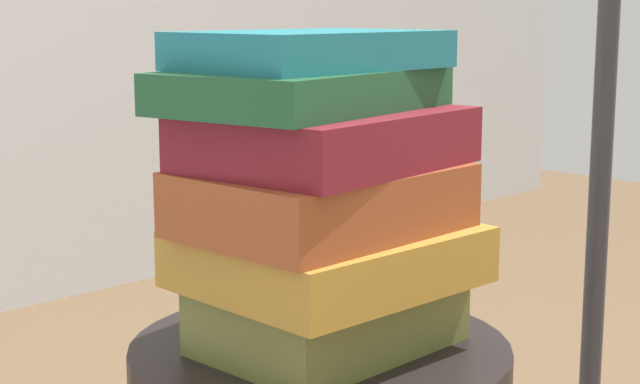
{
  "coord_description": "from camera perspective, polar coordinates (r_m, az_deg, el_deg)",
  "views": [
    {
      "loc": [
        -0.64,
        -0.63,
        0.86
      ],
      "look_at": [
        0.0,
        0.0,
        0.7
      ],
      "focal_mm": 56.01,
      "sensor_mm": 36.0,
      "label": 1
    }
  ],
  "objects": [
    {
      "name": "book_forest",
      "position": [
        0.9,
        -0.95,
        5.87
      ],
      "size": [
        0.28,
        0.21,
        0.04
      ],
      "primitive_type": "cube",
      "rotation": [
        0.0,
        0.0,
        0.17
      ],
      "color": "#1E512D",
      "rests_on": "book_maroon"
    },
    {
      "name": "book_rust",
      "position": [
        0.9,
        0.11,
        -0.44
      ],
      "size": [
        0.24,
        0.19,
        0.06
      ],
      "primitive_type": "cube",
      "rotation": [
        0.0,
        0.0,
        0.02
      ],
      "color": "#994723",
      "rests_on": "book_ochre"
    },
    {
      "name": "book_olive",
      "position": [
        0.94,
        0.55,
        -7.03
      ],
      "size": [
        0.22,
        0.16,
        0.06
      ],
      "primitive_type": "cube",
      "rotation": [
        0.0,
        0.0,
        0.01
      ],
      "color": "olive",
      "rests_on": "side_table"
    },
    {
      "name": "book_teal",
      "position": [
        0.91,
        -0.45,
        8.12
      ],
      "size": [
        0.24,
        0.16,
        0.03
      ],
      "primitive_type": "cube",
      "rotation": [
        0.0,
        0.0,
        0.03
      ],
      "color": "#1E727F",
      "rests_on": "book_forest"
    },
    {
      "name": "book_ochre",
      "position": [
        0.92,
        0.56,
        -3.69
      ],
      "size": [
        0.25,
        0.21,
        0.05
      ],
      "primitive_type": "cube",
      "rotation": [
        0.0,
        0.0,
        -0.02
      ],
      "color": "#B7842D",
      "rests_on": "book_olive"
    },
    {
      "name": "book_maroon",
      "position": [
        0.9,
        0.38,
        3.06
      ],
      "size": [
        0.26,
        0.2,
        0.05
      ],
      "primitive_type": "cube",
      "rotation": [
        0.0,
        0.0,
        0.1
      ],
      "color": "maroon",
      "rests_on": "book_rust"
    }
  ]
}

